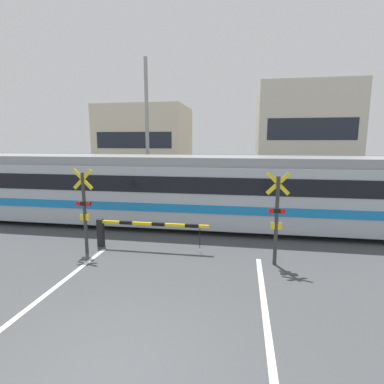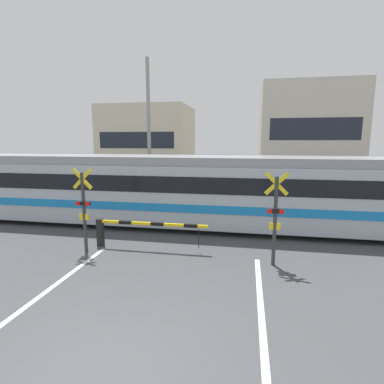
# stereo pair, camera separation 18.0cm
# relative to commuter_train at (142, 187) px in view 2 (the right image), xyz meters

# --- Properties ---
(ground_plane) EXTENTS (160.00, 160.00, 0.00)m
(ground_plane) POSITION_rel_commuter_train_xyz_m (2.38, -8.72, -1.62)
(ground_plane) COLOR #444749
(rail_track_near) EXTENTS (50.00, 0.10, 0.08)m
(rail_track_near) POSITION_rel_commuter_train_xyz_m (2.38, -0.72, -1.58)
(rail_track_near) COLOR gray
(rail_track_near) RESTS_ON ground_plane
(rail_track_far) EXTENTS (50.00, 0.10, 0.08)m
(rail_track_far) POSITION_rel_commuter_train_xyz_m (2.38, 0.72, -1.58)
(rail_track_far) COLOR gray
(rail_track_far) RESTS_ON ground_plane
(road_stripe_right) EXTENTS (0.14, 9.28, 0.01)m
(road_stripe_right) POSITION_rel_commuter_train_xyz_m (4.96, -8.08, -1.62)
(road_stripe_right) COLOR white
(road_stripe_right) RESTS_ON ground_plane
(commuter_train) EXTENTS (21.29, 3.01, 3.02)m
(commuter_train) POSITION_rel_commuter_train_xyz_m (0.00, 0.00, 0.00)
(commuter_train) COLOR #ADB7C1
(commuter_train) RESTS_ON ground_plane
(crossing_barrier_near) EXTENTS (3.91, 0.20, 0.97)m
(crossing_barrier_near) POSITION_rel_commuter_train_xyz_m (0.63, -3.14, -0.92)
(crossing_barrier_near) COLOR black
(crossing_barrier_near) RESTS_ON ground_plane
(crossing_barrier_far) EXTENTS (3.91, 0.20, 0.97)m
(crossing_barrier_far) POSITION_rel_commuter_train_xyz_m (4.13, 2.77, -0.92)
(crossing_barrier_far) COLOR black
(crossing_barrier_far) RESTS_ON ground_plane
(crossing_signal_left) EXTENTS (0.68, 0.15, 2.79)m
(crossing_signal_left) POSITION_rel_commuter_train_xyz_m (-0.64, -3.77, -0.09)
(crossing_signal_left) COLOR #333333
(crossing_signal_left) RESTS_ON ground_plane
(crossing_signal_right) EXTENTS (0.68, 0.15, 2.79)m
(crossing_signal_right) POSITION_rel_commuter_train_xyz_m (5.41, -3.77, -0.09)
(crossing_signal_right) COLOR #333333
(crossing_signal_right) RESTS_ON ground_plane
(pedestrian) EXTENTS (0.38, 0.22, 1.67)m
(pedestrian) POSITION_rel_commuter_train_xyz_m (1.41, 4.33, -0.66)
(pedestrian) COLOR brown
(pedestrian) RESTS_ON ground_plane
(building_left_of_street) EXTENTS (7.79, 6.51, 6.78)m
(building_left_of_street) POSITION_rel_commuter_train_xyz_m (-4.69, 14.93, 1.77)
(building_left_of_street) COLOR beige
(building_left_of_street) RESTS_ON ground_plane
(building_right_of_street) EXTENTS (7.80, 6.51, 8.27)m
(building_right_of_street) POSITION_rel_commuter_train_xyz_m (9.46, 14.93, 2.51)
(building_right_of_street) COLOR beige
(building_right_of_street) RESTS_ON ground_plane
(utility_pole_streetside) EXTENTS (0.22, 0.22, 8.50)m
(utility_pole_streetside) POSITION_rel_commuter_train_xyz_m (-1.39, 5.27, 2.63)
(utility_pole_streetside) COLOR gray
(utility_pole_streetside) RESTS_ON ground_plane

